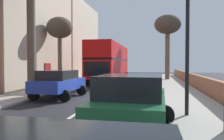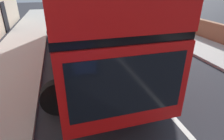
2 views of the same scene
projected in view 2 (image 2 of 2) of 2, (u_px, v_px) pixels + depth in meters
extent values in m
cube|color=black|center=(5.00, 17.00, 13.62)|extent=(0.08, 1.10, 2.10)
cube|color=red|center=(83.00, 27.00, 8.34)|extent=(2.63, 11.46, 1.70)
cube|color=black|center=(81.00, 5.00, 7.94)|extent=(2.66, 11.34, 0.16)
cube|color=black|center=(129.00, 87.00, 3.35)|extent=(2.20, 0.09, 1.19)
cylinder|color=black|center=(145.00, 84.00, 5.74)|extent=(1.00, 0.31, 1.00)
cylinder|color=black|center=(59.00, 97.00, 5.08)|extent=(1.00, 0.31, 1.00)
cylinder|color=black|center=(94.00, 29.00, 12.48)|extent=(1.00, 0.31, 1.00)
cylinder|color=black|center=(55.00, 32.00, 11.83)|extent=(1.00, 0.31, 1.00)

